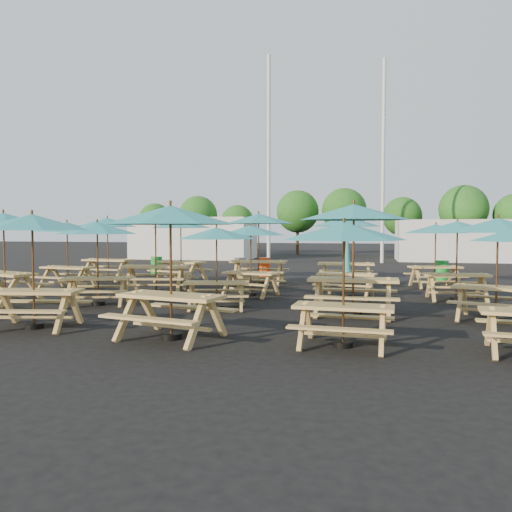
% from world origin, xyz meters
% --- Properties ---
extents(ground, '(120.00, 120.00, 0.00)m').
position_xyz_m(ground, '(0.00, 0.00, 0.00)').
color(ground, black).
rests_on(ground, ground).
extents(picnic_unit_1, '(3.00, 3.00, 2.44)m').
position_xyz_m(picnic_unit_1, '(-5.94, -2.99, 2.13)').
color(picnic_unit_1, tan).
rests_on(picnic_unit_1, ground).
extents(picnic_unit_2, '(2.43, 2.43, 2.24)m').
position_xyz_m(picnic_unit_2, '(-6.08, 0.13, 1.95)').
color(picnic_unit_2, tan).
rests_on(picnic_unit_2, ground).
extents(picnic_unit_3, '(2.58, 2.58, 2.45)m').
position_xyz_m(picnic_unit_3, '(-6.25, 3.07, 2.14)').
color(picnic_unit_3, tan).
rests_on(picnic_unit_3, ground).
extents(picnic_unit_4, '(2.58, 2.58, 2.30)m').
position_xyz_m(picnic_unit_4, '(-2.90, -5.91, 2.00)').
color(picnic_unit_4, tan).
rests_on(picnic_unit_4, ground).
extents(picnic_unit_5, '(2.62, 2.62, 2.18)m').
position_xyz_m(picnic_unit_5, '(-3.27, -2.83, 1.90)').
color(picnic_unit_5, tan).
rests_on(picnic_unit_5, ground).
extents(picnic_unit_6, '(2.92, 2.92, 2.56)m').
position_xyz_m(picnic_unit_6, '(-2.84, -0.12, 2.23)').
color(picnic_unit_6, tan).
rests_on(picnic_unit_6, ground).
extents(picnic_unit_7, '(2.98, 2.98, 2.39)m').
position_xyz_m(picnic_unit_7, '(-3.15, 2.85, 2.09)').
color(picnic_unit_7, tan).
rests_on(picnic_unit_7, ground).
extents(picnic_unit_8, '(2.80, 2.80, 2.42)m').
position_xyz_m(picnic_unit_8, '(0.14, -6.23, 2.11)').
color(picnic_unit_8, tan).
rests_on(picnic_unit_8, ground).
extents(picnic_unit_9, '(2.36, 2.36, 2.04)m').
position_xyz_m(picnic_unit_9, '(-0.05, -2.80, 1.78)').
color(picnic_unit_9, tan).
rests_on(picnic_unit_9, ground).
extents(picnic_unit_10, '(2.52, 2.52, 2.12)m').
position_xyz_m(picnic_unit_10, '(0.22, -0.21, 1.85)').
color(picnic_unit_10, tan).
rests_on(picnic_unit_10, ground).
extents(picnic_unit_11, '(2.58, 2.58, 2.57)m').
position_xyz_m(picnic_unit_11, '(-0.22, 2.92, 2.24)').
color(picnic_unit_11, tan).
rests_on(picnic_unit_11, ground).
extents(picnic_unit_12, '(2.18, 2.18, 2.11)m').
position_xyz_m(picnic_unit_12, '(3.19, -6.18, 1.84)').
color(picnic_unit_12, tan).
rests_on(picnic_unit_12, ground).
extents(picnic_unit_13, '(2.55, 2.55, 2.57)m').
position_xyz_m(picnic_unit_13, '(3.28, -3.04, 2.24)').
color(picnic_unit_13, tan).
rests_on(picnic_unit_13, ground).
extents(picnic_unit_14, '(1.90, 1.73, 2.12)m').
position_xyz_m(picnic_unit_14, '(3.03, 0.08, 0.87)').
color(picnic_unit_14, tan).
rests_on(picnic_unit_14, ground).
extents(picnic_unit_15, '(2.43, 2.43, 2.45)m').
position_xyz_m(picnic_unit_15, '(2.88, 2.91, 2.14)').
color(picnic_unit_15, tan).
rests_on(picnic_unit_15, ground).
extents(picnic_unit_17, '(2.76, 2.76, 2.23)m').
position_xyz_m(picnic_unit_17, '(6.30, -3.09, 1.95)').
color(picnic_unit_17, tan).
rests_on(picnic_unit_17, ground).
extents(picnic_unit_18, '(2.26, 2.26, 2.23)m').
position_xyz_m(picnic_unit_18, '(6.02, 0.11, 1.94)').
color(picnic_unit_18, tan).
rests_on(picnic_unit_18, ground).
extents(picnic_unit_19, '(2.54, 2.54, 2.17)m').
position_xyz_m(picnic_unit_19, '(5.86, 3.24, 1.90)').
color(picnic_unit_19, tan).
rests_on(picnic_unit_19, ground).
extents(waste_bin_0, '(0.49, 0.49, 0.79)m').
position_xyz_m(waste_bin_0, '(-5.40, 5.75, 0.40)').
color(waste_bin_0, '#1A942F').
rests_on(waste_bin_0, ground).
extents(waste_bin_1, '(0.49, 0.49, 0.79)m').
position_xyz_m(waste_bin_1, '(-1.62, 5.77, 0.40)').
color(waste_bin_1, gray).
rests_on(waste_bin_1, ground).
extents(waste_bin_2, '(0.49, 0.49, 0.79)m').
position_xyz_m(waste_bin_2, '(-0.60, 5.94, 0.40)').
color(waste_bin_2, '#E63B0D').
rests_on(waste_bin_2, ground).
extents(waste_bin_3, '(0.49, 0.49, 0.79)m').
position_xyz_m(waste_bin_3, '(6.41, 5.53, 0.40)').
color(waste_bin_3, '#1A942F').
rests_on(waste_bin_3, ground).
extents(mast_0, '(0.20, 0.20, 12.00)m').
position_xyz_m(mast_0, '(-2.00, 14.00, 6.00)').
color(mast_0, silver).
rests_on(mast_0, ground).
extents(mast_1, '(0.20, 0.20, 12.00)m').
position_xyz_m(mast_1, '(4.50, 16.00, 6.00)').
color(mast_1, silver).
rests_on(mast_1, ground).
extents(event_tent_0, '(8.00, 4.00, 2.80)m').
position_xyz_m(event_tent_0, '(-8.00, 18.00, 1.40)').
color(event_tent_0, silver).
rests_on(event_tent_0, ground).
extents(event_tent_1, '(7.00, 4.00, 2.60)m').
position_xyz_m(event_tent_1, '(9.00, 19.00, 1.30)').
color(event_tent_1, silver).
rests_on(event_tent_1, ground).
extents(tree_0, '(2.80, 2.80, 4.24)m').
position_xyz_m(tree_0, '(-14.07, 25.25, 2.83)').
color(tree_0, '#382314').
rests_on(tree_0, ground).
extents(tree_1, '(3.11, 3.11, 4.72)m').
position_xyz_m(tree_1, '(-9.74, 23.90, 3.15)').
color(tree_1, '#382314').
rests_on(tree_1, ground).
extents(tree_2, '(2.59, 2.59, 3.93)m').
position_xyz_m(tree_2, '(-6.39, 23.65, 2.62)').
color(tree_2, '#382314').
rests_on(tree_2, ground).
extents(tree_3, '(3.36, 3.36, 5.09)m').
position_xyz_m(tree_3, '(-1.75, 24.72, 3.41)').
color(tree_3, '#382314').
rests_on(tree_3, ground).
extents(tree_4, '(3.41, 3.41, 5.17)m').
position_xyz_m(tree_4, '(1.90, 24.26, 3.46)').
color(tree_4, '#382314').
rests_on(tree_4, ground).
extents(tree_5, '(2.94, 2.94, 4.45)m').
position_xyz_m(tree_5, '(6.22, 24.67, 2.97)').
color(tree_5, '#382314').
rests_on(tree_5, ground).
extents(tree_6, '(3.38, 3.38, 5.13)m').
position_xyz_m(tree_6, '(10.23, 22.90, 3.43)').
color(tree_6, '#382314').
rests_on(tree_6, ground).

